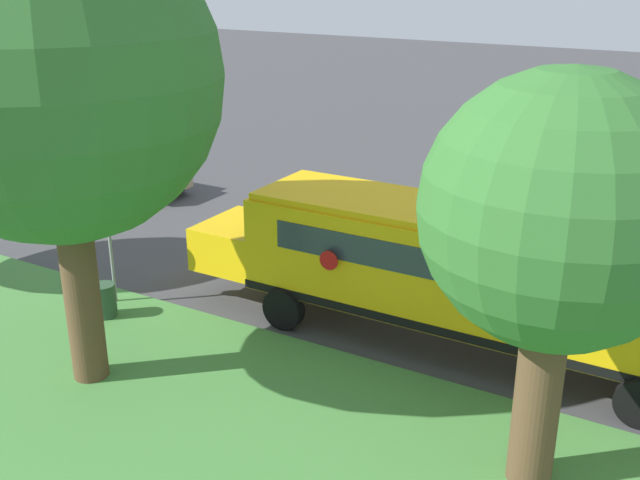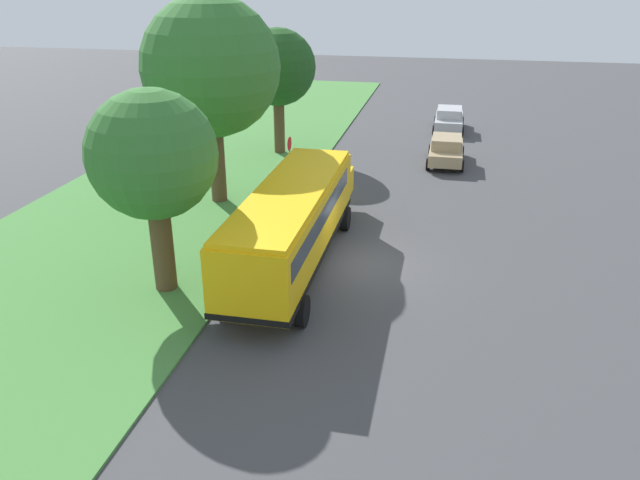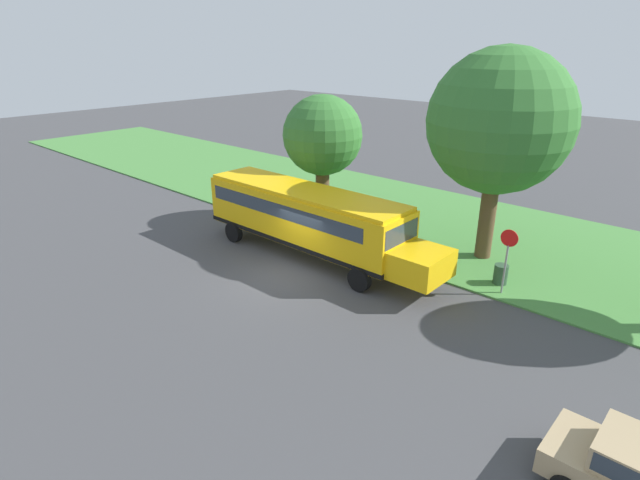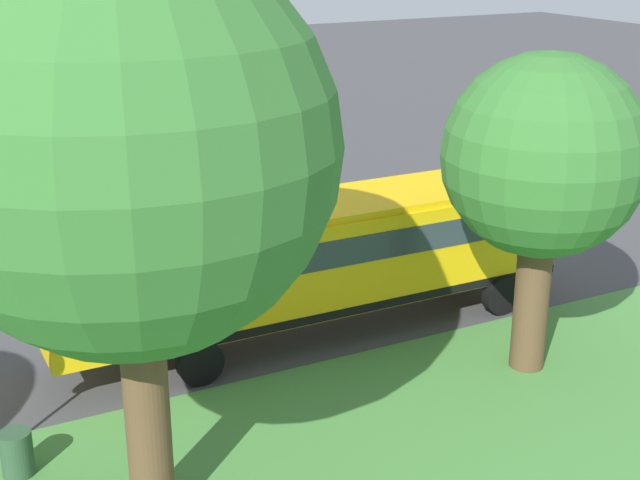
{
  "view_description": "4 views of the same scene",
  "coord_description": "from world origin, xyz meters",
  "px_view_note": "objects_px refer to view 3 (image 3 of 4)",
  "views": [
    {
      "loc": [
        -16.81,
        -5.48,
        8.18
      ],
      "look_at": [
        -1.79,
        3.26,
        1.63
      ],
      "focal_mm": 42.0,
      "sensor_mm": 36.0,
      "label": 1
    },
    {
      "loc": [
        2.88,
        -20.82,
        10.12
      ],
      "look_at": [
        -1.38,
        -0.54,
        1.09
      ],
      "focal_mm": 35.0,
      "sensor_mm": 36.0,
      "label": 2
    },
    {
      "loc": [
        13.24,
        13.98,
        9.4
      ],
      "look_at": [
        -0.49,
        1.63,
        1.95
      ],
      "focal_mm": 28.0,
      "sensor_mm": 36.0,
      "label": 3
    },
    {
      "loc": [
        -19.57,
        8.6,
        9.12
      ],
      "look_at": [
        -1.14,
        -0.87,
        1.78
      ],
      "focal_mm": 50.0,
      "sensor_mm": 36.0,
      "label": 4
    }
  ],
  "objects_px": {
    "oak_tree_roadside_mid": "(501,121)",
    "stop_sign": "(507,254)",
    "oak_tree_beside_bus": "(323,138)",
    "trash_bin": "(500,275)",
    "school_bus": "(309,216)"
  },
  "relations": [
    {
      "from": "school_bus",
      "to": "oak_tree_roadside_mid",
      "type": "xyz_separation_m",
      "value": [
        -5.16,
        6.18,
        4.3
      ]
    },
    {
      "from": "oak_tree_beside_bus",
      "to": "trash_bin",
      "type": "bearing_deg",
      "value": 85.67
    },
    {
      "from": "oak_tree_beside_bus",
      "to": "stop_sign",
      "type": "distance_m",
      "value": 11.33
    },
    {
      "from": "stop_sign",
      "to": "trash_bin",
      "type": "xyz_separation_m",
      "value": [
        -0.74,
        -0.4,
        -1.29
      ]
    },
    {
      "from": "oak_tree_roadside_mid",
      "to": "stop_sign",
      "type": "bearing_deg",
      "value": 36.22
    },
    {
      "from": "stop_sign",
      "to": "oak_tree_roadside_mid",
      "type": "bearing_deg",
      "value": -143.78
    },
    {
      "from": "school_bus",
      "to": "trash_bin",
      "type": "bearing_deg",
      "value": 110.89
    },
    {
      "from": "oak_tree_beside_bus",
      "to": "trash_bin",
      "type": "distance_m",
      "value": 11.28
    },
    {
      "from": "school_bus",
      "to": "oak_tree_beside_bus",
      "type": "height_order",
      "value": "oak_tree_beside_bus"
    },
    {
      "from": "oak_tree_beside_bus",
      "to": "oak_tree_roadside_mid",
      "type": "relative_size",
      "value": 0.74
    },
    {
      "from": "oak_tree_beside_bus",
      "to": "stop_sign",
      "type": "bearing_deg",
      "value": 81.97
    },
    {
      "from": "school_bus",
      "to": "stop_sign",
      "type": "bearing_deg",
      "value": 105.34
    },
    {
      "from": "oak_tree_roadside_mid",
      "to": "stop_sign",
      "type": "distance_m",
      "value": 5.74
    },
    {
      "from": "oak_tree_beside_bus",
      "to": "oak_tree_roadside_mid",
      "type": "distance_m",
      "value": 8.97
    },
    {
      "from": "school_bus",
      "to": "oak_tree_roadside_mid",
      "type": "distance_m",
      "value": 9.12
    }
  ]
}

